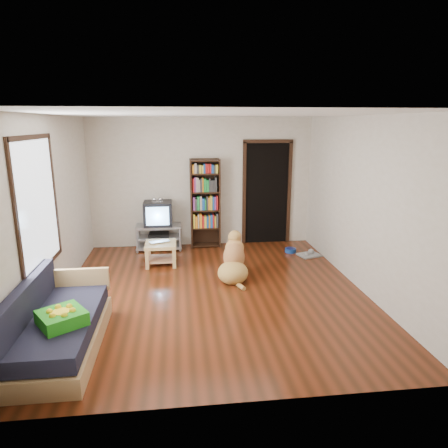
{
  "coord_description": "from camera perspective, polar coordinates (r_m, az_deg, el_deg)",
  "views": [
    {
      "loc": [
        -0.5,
        -5.6,
        2.48
      ],
      "look_at": [
        0.23,
        0.61,
        0.9
      ],
      "focal_mm": 32.0,
      "sensor_mm": 36.0,
      "label": 1
    }
  ],
  "objects": [
    {
      "name": "dog_bowl",
      "position": [
        8.02,
        9.48,
        -3.73
      ],
      "size": [
        0.22,
        0.22,
        0.08
      ],
      "primitive_type": "cylinder",
      "color": "navy",
      "rests_on": "ground"
    },
    {
      "name": "laptop",
      "position": [
        7.21,
        -9.05,
        -2.65
      ],
      "size": [
        0.41,
        0.34,
        0.03
      ],
      "primitive_type": "imported",
      "rotation": [
        0.0,
        0.0,
        0.37
      ],
      "color": "white",
      "rests_on": "coffee_table"
    },
    {
      "name": "bookshelf",
      "position": [
        8.1,
        -2.71,
        3.64
      ],
      "size": [
        0.6,
        0.3,
        1.8
      ],
      "color": "black",
      "rests_on": "ground"
    },
    {
      "name": "wall_back",
      "position": [
        8.2,
        -3.16,
        5.88
      ],
      "size": [
        4.5,
        0.0,
        4.5
      ],
      "primitive_type": "plane",
      "rotation": [
        1.57,
        0.0,
        0.0
      ],
      "color": "beige",
      "rests_on": "ground"
    },
    {
      "name": "doorway",
      "position": [
        8.4,
        6.13,
        4.77
      ],
      "size": [
        1.03,
        0.05,
        2.19
      ],
      "color": "black",
      "rests_on": "wall_back"
    },
    {
      "name": "grey_rag",
      "position": [
        7.89,
        12.07,
        -4.35
      ],
      "size": [
        0.48,
        0.42,
        0.03
      ],
      "primitive_type": "cube",
      "rotation": [
        0.0,
        0.0,
        0.3
      ],
      "color": "#969696",
      "rests_on": "ground"
    },
    {
      "name": "wall_right",
      "position": [
        6.35,
        19.11,
        2.67
      ],
      "size": [
        0.0,
        5.0,
        5.0
      ],
      "primitive_type": "plane",
      "rotation": [
        1.57,
        0.0,
        -1.57
      ],
      "color": "beige",
      "rests_on": "ground"
    },
    {
      "name": "coffee_table",
      "position": [
        7.28,
        -9.0,
        -3.59
      ],
      "size": [
        0.55,
        0.55,
        0.4
      ],
      "color": "tan",
      "rests_on": "ground"
    },
    {
      "name": "green_cushion",
      "position": [
        4.64,
        -22.16,
        -12.31
      ],
      "size": [
        0.6,
        0.6,
        0.14
      ],
      "primitive_type": "cube",
      "rotation": [
        0.0,
        0.0,
        0.61
      ],
      "color": "#20961B",
      "rests_on": "sofa"
    },
    {
      "name": "wall_left",
      "position": [
        5.98,
        -23.59,
        1.61
      ],
      "size": [
        0.0,
        5.0,
        5.0
      ],
      "primitive_type": "plane",
      "rotation": [
        1.57,
        0.0,
        1.57
      ],
      "color": "beige",
      "rests_on": "ground"
    },
    {
      "name": "dog",
      "position": [
        6.54,
        1.4,
        -5.41
      ],
      "size": [
        0.6,
        0.97,
        0.79
      ],
      "color": "tan",
      "rests_on": "ground"
    },
    {
      "name": "ground",
      "position": [
        6.14,
        -1.5,
        -9.64
      ],
      "size": [
        5.0,
        5.0,
        0.0
      ],
      "primitive_type": "plane",
      "color": "#58210F",
      "rests_on": "ground"
    },
    {
      "name": "ceiling",
      "position": [
        5.62,
        -1.68,
        15.39
      ],
      "size": [
        5.0,
        5.0,
        0.0
      ],
      "primitive_type": "plane",
      "rotation": [
        3.14,
        0.0,
        0.0
      ],
      "color": "white",
      "rests_on": "ground"
    },
    {
      "name": "wall_front",
      "position": [
        3.35,
        2.27,
        -6.45
      ],
      "size": [
        4.5,
        0.0,
        4.5
      ],
      "primitive_type": "plane",
      "rotation": [
        -1.57,
        0.0,
        0.0
      ],
      "color": "beige",
      "rests_on": "ground"
    },
    {
      "name": "tv_stand",
      "position": [
        8.16,
        -9.27,
        -1.72
      ],
      "size": [
        0.9,
        0.45,
        0.5
      ],
      "color": "#99999E",
      "rests_on": "ground"
    },
    {
      "name": "crt_tv",
      "position": [
        8.07,
        -9.4,
        1.56
      ],
      "size": [
        0.55,
        0.52,
        0.58
      ],
      "color": "black",
      "rests_on": "tv_stand"
    },
    {
      "name": "window",
      "position": [
        5.48,
        -25.09,
        2.51
      ],
      "size": [
        0.03,
        1.46,
        1.7
      ],
      "color": "white",
      "rests_on": "wall_left"
    },
    {
      "name": "sofa",
      "position": [
        4.96,
        -22.68,
        -13.58
      ],
      "size": [
        0.8,
        1.8,
        0.8
      ],
      "color": "tan",
      "rests_on": "ground"
    }
  ]
}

